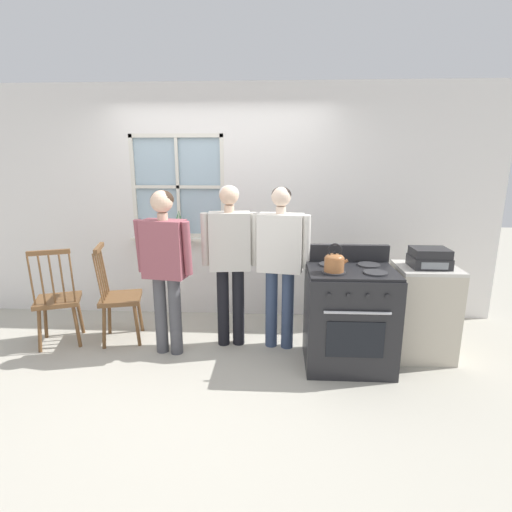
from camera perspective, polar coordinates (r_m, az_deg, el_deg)
The scene contains 12 objects.
ground_plane at distance 3.83m, azimuth -7.29°, elevation -15.81°, with size 16.00×16.00×0.00m, color #B2AD9E.
wall_back at distance 4.74m, azimuth -4.45°, elevation 7.16°, with size 6.40×0.16×2.70m.
chair_by_window at distance 4.42m, azimuth -19.04°, elevation -5.69°, with size 0.49×0.51×1.03m.
chair_near_wall at distance 4.57m, azimuth -26.48°, elevation -5.75°, with size 0.54×0.52×1.03m.
person_elderly_left at distance 3.85m, azimuth -12.90°, elevation -0.20°, with size 0.56×0.27×1.60m.
person_teen_center at distance 3.94m, azimuth -3.75°, elevation 0.53°, with size 0.56×0.25×1.63m.
person_adult_right at distance 3.89m, azimuth 3.48°, elevation 0.28°, with size 0.59×0.28×1.62m.
stove at distance 3.80m, azimuth 13.14°, elevation -8.40°, with size 0.79×0.68×1.08m.
kettle at distance 3.47m, azimuth 11.14°, elevation -0.81°, with size 0.21×0.17×0.25m.
potted_plant at distance 4.79m, azimuth -10.94°, elevation 3.54°, with size 0.16×0.16×0.34m.
side_counter at distance 4.19m, azimuth 22.73°, elevation -7.33°, with size 0.55×0.50×0.90m.
stereo at distance 4.02m, azimuth 23.54°, elevation -0.26°, with size 0.34×0.29×0.18m.
Camera 1 is at (0.64, -3.27, 1.89)m, focal length 28.00 mm.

